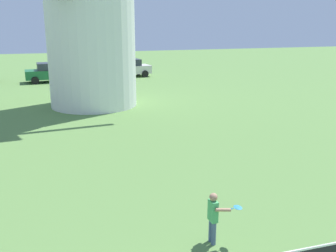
% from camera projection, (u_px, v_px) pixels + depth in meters
% --- Properties ---
extents(player_far, '(0.72, 0.48, 1.23)m').
position_uv_depth(player_far, '(214.00, 215.00, 8.76)').
color(player_far, slate).
rests_on(player_far, ground_plane).
extents(parked_car_green, '(4.45, 2.08, 1.56)m').
position_uv_depth(parked_car_green, '(53.00, 72.00, 31.91)').
color(parked_car_green, '#1E6638').
rests_on(parked_car_green, ground_plane).
extents(parked_car_cream, '(4.39, 2.33, 1.56)m').
position_uv_depth(parked_car_cream, '(126.00, 68.00, 34.60)').
color(parked_car_cream, silver).
rests_on(parked_car_cream, ground_plane).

